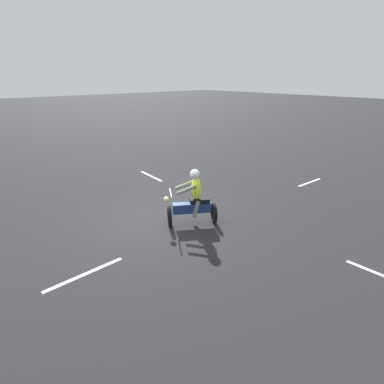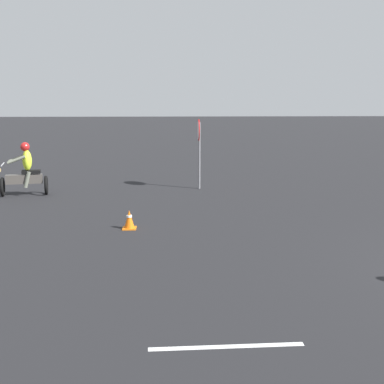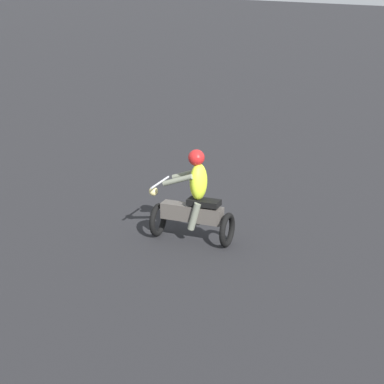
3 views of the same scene
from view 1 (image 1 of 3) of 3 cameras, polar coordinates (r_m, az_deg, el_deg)
ground_plane at (r=9.12m, az=-6.41°, el=-5.23°), size 120.00×120.00×0.00m
motorcycle_rider_foreground at (r=8.52m, az=0.23°, el=-1.70°), size 1.50×1.27×1.66m
lane_stripe_e at (r=7.18m, az=-19.75°, el=-14.52°), size 1.79×0.12×0.01m
lane_stripe_w at (r=13.05m, az=21.48°, el=1.71°), size 1.52×0.20×0.01m
lane_stripe_s at (r=13.04m, az=-7.81°, el=3.03°), size 0.21×1.69×0.01m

